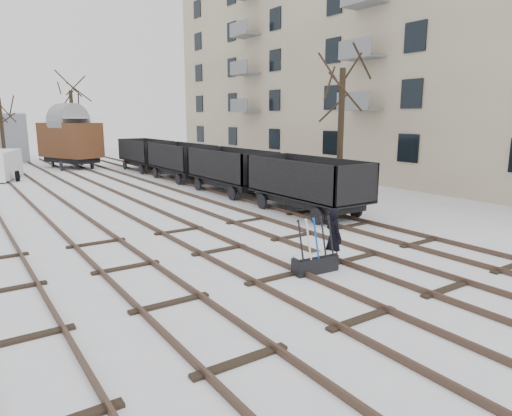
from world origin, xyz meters
The scene contains 13 objects.
ground centered at (0.00, 0.00, 0.00)m, with size 120.00×120.00×0.00m, color white.
tracks centered at (0.00, 13.67, 0.07)m, with size 13.90×52.00×0.16m.
apartment_block centered at (19.95, 14.00, 8.05)m, with size 10.12×45.00×16.10m.
ground_frame centered at (1.16, -0.20, 0.28)m, with size 1.33×0.52×1.49m.
worker centered at (1.91, -0.10, 0.84)m, with size 0.62×0.40×1.69m, color black.
freight_wagon_a centered at (6.00, 5.85, 0.92)m, with size 2.35×5.87×2.39m.
freight_wagon_b centered at (6.00, 12.25, 0.92)m, with size 2.35×5.87×2.39m.
freight_wagon_c centered at (6.00, 18.65, 0.92)m, with size 2.35×5.87×2.39m.
freight_wagon_d centered at (6.00, 25.05, 0.92)m, with size 2.35×5.87×2.39m.
box_van_wagon centered at (1.66, 30.37, 2.36)m, with size 4.57×5.96×4.05m.
tree_near centered at (9.42, 7.40, 3.23)m, with size 0.30×0.30×6.45m, color black.
tree_far_left centered at (-2.70, 35.08, 2.84)m, with size 0.30×0.30×5.68m, color black.
tree_far_right centered at (2.43, 32.38, 3.15)m, with size 0.30×0.30×6.31m, color black.
Camera 1 is at (-6.81, -9.09, 4.18)m, focal length 32.00 mm.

